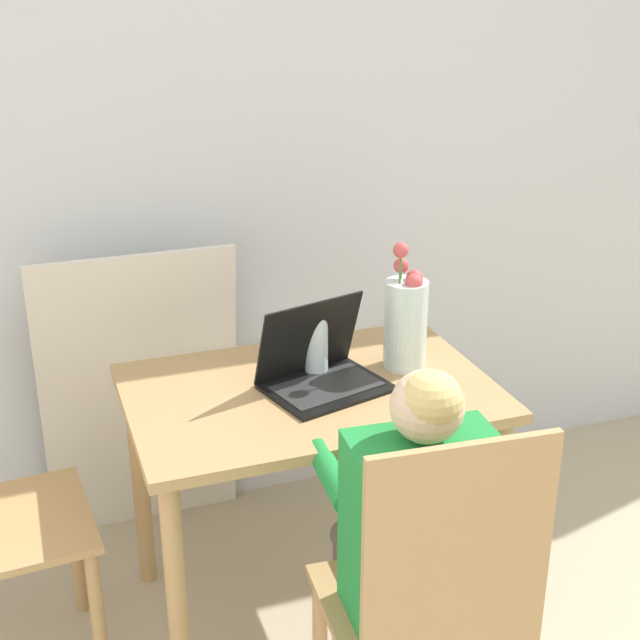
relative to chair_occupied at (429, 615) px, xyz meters
name	(u,v)px	position (x,y,z in m)	size (l,w,h in m)	color
wall_back	(251,139)	(0.01, 1.35, 0.76)	(6.40, 0.05, 2.50)	silver
dining_table	(310,424)	(-0.03, 0.68, 0.11)	(0.96, 0.65, 0.71)	tan
chair_occupied	(429,615)	(0.00, 0.00, 0.00)	(0.43, 0.43, 0.97)	tan
person_seated	(410,524)	(0.01, 0.13, 0.14)	(0.35, 0.44, 1.03)	#1E8438
laptop	(319,367)	(0.00, 0.69, 0.27)	(0.36, 0.31, 0.23)	black
flower_vase	(406,320)	(0.26, 0.72, 0.36)	(0.12, 0.12, 0.37)	silver
water_bottle	(316,342)	(0.01, 0.76, 0.31)	(0.06, 0.06, 0.20)	silver
cardboard_panel	(141,397)	(-0.41, 1.22, -0.01)	(0.61, 0.15, 0.98)	silver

